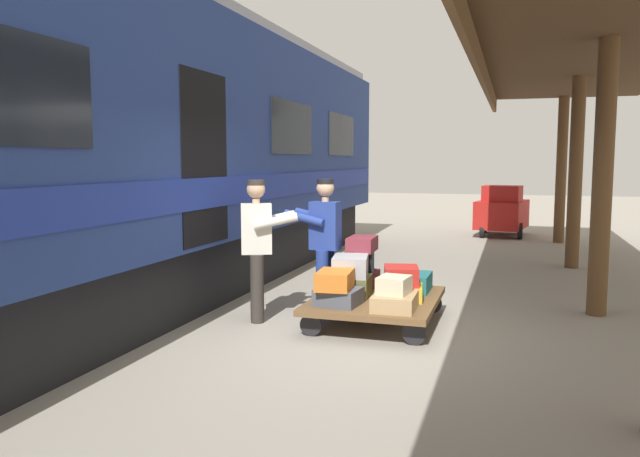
{
  "coord_description": "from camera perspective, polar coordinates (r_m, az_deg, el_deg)",
  "views": [
    {
      "loc": [
        -1.41,
        6.54,
        1.93
      ],
      "look_at": [
        0.71,
        -0.25,
        1.15
      ],
      "focal_mm": 34.92,
      "sensor_mm": 36.0,
      "label": 1
    }
  ],
  "objects": [
    {
      "name": "platform_canopy",
      "position": [
        6.75,
        26.51,
        17.2
      ],
      "size": [
        3.2,
        18.84,
        3.56
      ],
      "color": "brown",
      "rests_on": "ground_plane"
    },
    {
      "name": "suitcase_maroon_trunk",
      "position": [
        7.95,
        3.64,
        -4.66
      ],
      "size": [
        0.44,
        0.53,
        0.21
      ],
      "primitive_type": "cube",
      "rotation": [
        0.0,
        0.0,
        -0.08
      ],
      "color": "maroon",
      "rests_on": "luggage_cart"
    },
    {
      "name": "suitcase_burgundy_valise",
      "position": [
        7.93,
        3.88,
        -1.43
      ],
      "size": [
        0.34,
        0.52,
        0.18
      ],
      "primitive_type": "cube",
      "rotation": [
        0.0,
        0.0,
        0.03
      ],
      "color": "maroon",
      "rests_on": "suitcase_black_hardshell"
    },
    {
      "name": "train_car",
      "position": [
        8.2,
        -19.86,
        6.8
      ],
      "size": [
        3.02,
        17.0,
        4.0
      ],
      "color": "navy",
      "rests_on": "ground_plane"
    },
    {
      "name": "suitcase_cream_canvas",
      "position": [
        6.83,
        6.8,
        -5.17
      ],
      "size": [
        0.36,
        0.4,
        0.19
      ],
      "primitive_type": "cube",
      "rotation": [
        0.0,
        0.0,
        -0.13
      ],
      "color": "beige",
      "rests_on": "suitcase_tan_vintage"
    },
    {
      "name": "suitcase_teal_softside",
      "position": [
        7.83,
        8.23,
        -4.88
      ],
      "size": [
        0.49,
        0.57,
        0.22
      ],
      "primitive_type": "cube",
      "rotation": [
        0.0,
        0.0,
        -0.01
      ],
      "color": "#1E666B",
      "rests_on": "luggage_cart"
    },
    {
      "name": "porter_in_overalls",
      "position": [
        7.8,
        0.34,
        -1.15
      ],
      "size": [
        0.69,
        0.47,
        1.7
      ],
      "color": "navy",
      "rests_on": "ground_plane"
    },
    {
      "name": "suitcase_olive_duffel",
      "position": [
        7.48,
        2.74,
        -5.27
      ],
      "size": [
        0.51,
        0.52,
        0.24
      ],
      "primitive_type": "cube",
      "rotation": [
        0.0,
        0.0,
        0.08
      ],
      "color": "brown",
      "rests_on": "luggage_cart"
    },
    {
      "name": "porter_by_door",
      "position": [
        7.48,
        -5.68,
        -1.49
      ],
      "size": [
        0.74,
        0.6,
        1.7
      ],
      "color": "#332D28",
      "rests_on": "ground_plane"
    },
    {
      "name": "luggage_cart",
      "position": [
        7.44,
        5.14,
        -6.64
      ],
      "size": [
        1.43,
        1.81,
        0.32
      ],
      "color": "brown",
      "rests_on": "ground_plane"
    },
    {
      "name": "suitcase_black_hardshell",
      "position": [
        7.95,
        3.64,
        -2.98
      ],
      "size": [
        0.44,
        0.45,
        0.25
      ],
      "primitive_type": "cube",
      "rotation": [
        0.0,
        0.0,
        0.2
      ],
      "color": "black",
      "rests_on": "suitcase_maroon_trunk"
    },
    {
      "name": "ground_plane",
      "position": [
        6.96,
        5.04,
        -9.86
      ],
      "size": [
        60.0,
        60.0,
        0.0
      ],
      "primitive_type": "plane",
      "color": "gray"
    },
    {
      "name": "suitcase_slate_roller",
      "position": [
        7.01,
        1.7,
        -6.26
      ],
      "size": [
        0.51,
        0.49,
        0.19
      ],
      "primitive_type": "cube",
      "rotation": [
        0.0,
        0.0,
        -0.1
      ],
      "color": "#4C515B",
      "rests_on": "luggage_cart"
    },
    {
      "name": "suitcase_tan_vintage",
      "position": [
        6.88,
        6.9,
        -6.63
      ],
      "size": [
        0.46,
        0.63,
        0.17
      ],
      "primitive_type": "cube",
      "rotation": [
        0.0,
        0.0,
        0.02
      ],
      "color": "tan",
      "rests_on": "luggage_cart"
    },
    {
      "name": "suitcase_yellow_case",
      "position": [
        7.35,
        7.61,
        -5.8
      ],
      "size": [
        0.51,
        0.56,
        0.17
      ],
      "primitive_type": "cube",
      "rotation": [
        0.0,
        0.0,
        0.15
      ],
      "color": "gold",
      "rests_on": "luggage_cart"
    },
    {
      "name": "baggage_tug",
      "position": [
        16.57,
        16.33,
        1.5
      ],
      "size": [
        1.37,
        1.86,
        1.3
      ],
      "color": "#B21E19",
      "rests_on": "ground_plane"
    },
    {
      "name": "suitcase_gray_aluminum",
      "position": [
        7.45,
        2.8,
        -3.45
      ],
      "size": [
        0.49,
        0.6,
        0.24
      ],
      "primitive_type": "cube",
      "rotation": [
        0.0,
        0.0,
        0.17
      ],
      "color": "#9EA0A5",
      "rests_on": "suitcase_olive_duffel"
    },
    {
      "name": "suitcase_red_plastic",
      "position": [
        7.34,
        7.46,
        -4.3
      ],
      "size": [
        0.48,
        0.52,
        0.21
      ],
      "primitive_type": "cube",
      "rotation": [
        0.0,
        0.0,
        0.22
      ],
      "color": "#AD231E",
      "rests_on": "suitcase_yellow_case"
    },
    {
      "name": "suitcase_orange_carryall",
      "position": [
        6.96,
        1.36,
        -4.72
      ],
      "size": [
        0.41,
        0.55,
        0.2
      ],
      "primitive_type": "cube",
      "rotation": [
        0.0,
        0.0,
        0.09
      ],
      "color": "#CC6B23",
      "rests_on": "suitcase_slate_roller"
    }
  ]
}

